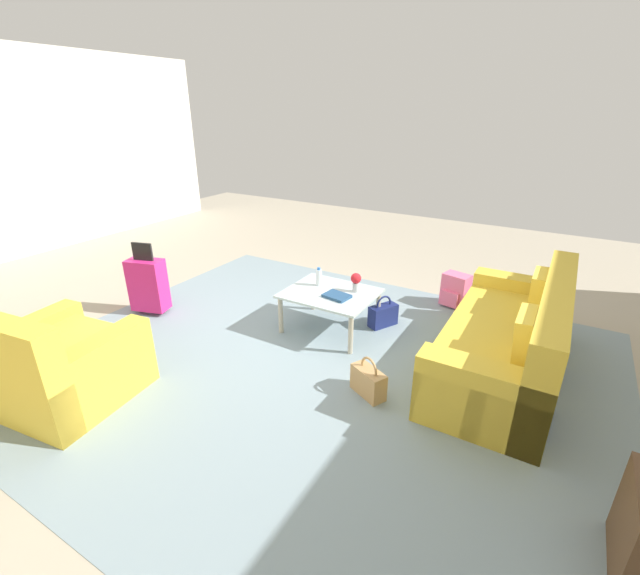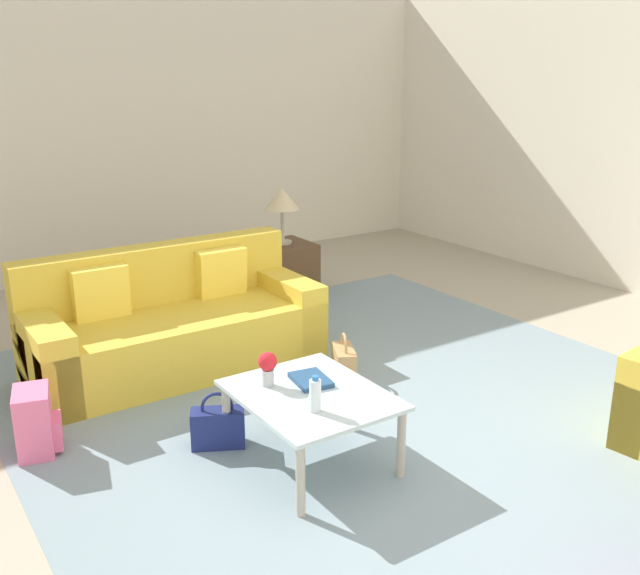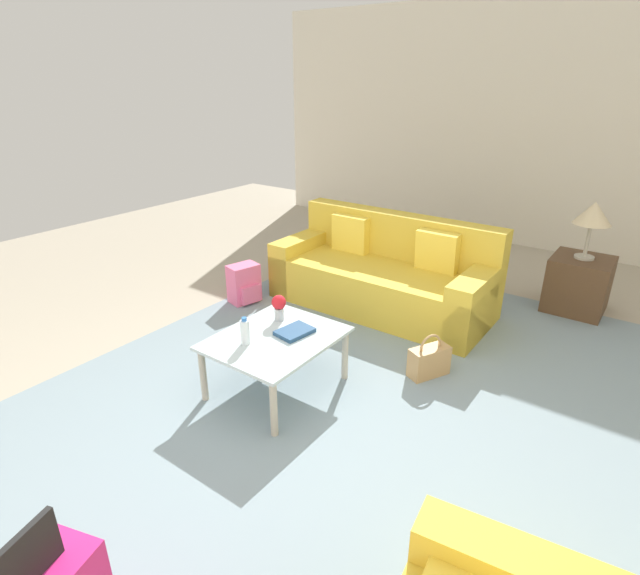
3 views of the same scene
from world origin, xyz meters
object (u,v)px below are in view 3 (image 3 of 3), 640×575
at_px(table_lamp, 593,215).
at_px(handbag_tan, 429,361).
at_px(flower_vase, 279,305).
at_px(side_table, 578,284).
at_px(water_bottle, 245,332).
at_px(handbag_navy, 279,335).
at_px(coffee_table, 276,343).
at_px(coffee_table_book, 295,332).
at_px(couch, 385,276).
at_px(backpack_pink, 245,284).

bearing_deg(table_lamp, handbag_tan, -18.68).
height_order(flower_vase, side_table, flower_vase).
bearing_deg(handbag_tan, water_bottle, -42.18).
bearing_deg(handbag_navy, table_lamp, 141.41).
relative_size(coffee_table, handbag_navy, 2.58).
distance_m(water_bottle, side_table, 3.41).
xyz_separation_m(coffee_table_book, handbag_tan, (-0.71, 0.75, -0.32)).
distance_m(couch, coffee_table_book, 1.69).
bearing_deg(flower_vase, handbag_tan, 121.84).
relative_size(water_bottle, handbag_tan, 0.57).
distance_m(water_bottle, coffee_table_book, 0.38).
relative_size(coffee_table, side_table, 1.70).
xyz_separation_m(couch, coffee_table, (1.80, 0.10, 0.08)).
height_order(coffee_table_book, side_table, side_table).
distance_m(side_table, backpack_pink, 3.32).
xyz_separation_m(flower_vase, handbag_tan, (-0.61, 0.98, -0.43)).
bearing_deg(table_lamp, side_table, 0.00).
bearing_deg(couch, coffee_table, 3.19).
distance_m(couch, water_bottle, 2.01).
distance_m(side_table, handbag_navy, 3.00).
bearing_deg(backpack_pink, handbag_navy, 59.72).
relative_size(water_bottle, coffee_table_book, 0.79).
relative_size(water_bottle, handbag_navy, 0.57).
xyz_separation_m(side_table, table_lamp, (0.00, 0.00, 0.70)).
bearing_deg(flower_vase, couch, 178.18).
relative_size(coffee_table_book, flower_vase, 1.25).
relative_size(handbag_tan, handbag_navy, 1.00).
relative_size(side_table, backpack_pink, 1.36).
height_order(water_bottle, handbag_navy, water_bottle).
bearing_deg(table_lamp, flower_vase, -32.60).
height_order(coffee_table, side_table, side_table).
bearing_deg(table_lamp, couch, -57.90).
relative_size(couch, handbag_tan, 6.01).
distance_m(table_lamp, handbag_navy, 3.11).
bearing_deg(handbag_tan, side_table, 161.32).
height_order(coffee_table, table_lamp, table_lamp).
distance_m(flower_vase, handbag_tan, 1.24).
relative_size(coffee_table, backpack_pink, 2.31).
relative_size(coffee_table, coffee_table_book, 3.59).
bearing_deg(couch, handbag_navy, -11.34).
height_order(water_bottle, table_lamp, table_lamp).
xyz_separation_m(couch, flower_vase, (1.58, -0.05, 0.26)).
bearing_deg(water_bottle, handbag_tan, 137.82).
height_order(water_bottle, side_table, water_bottle).
relative_size(table_lamp, handbag_navy, 1.54).
height_order(flower_vase, table_lamp, table_lamp).
distance_m(flower_vase, table_lamp, 3.09).
relative_size(flower_vase, table_lamp, 0.37).
xyz_separation_m(coffee_table, coffee_table_book, (-0.12, 0.08, 0.07)).
xyz_separation_m(table_lamp, backpack_pink, (1.80, -2.79, -0.78)).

